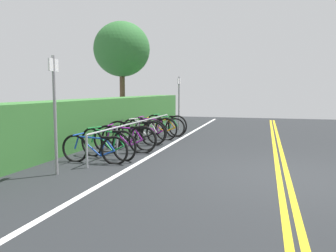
{
  "coord_description": "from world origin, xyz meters",
  "views": [
    {
      "loc": [
        -7.01,
        0.36,
        1.66
      ],
      "look_at": [
        2.48,
        3.0,
        0.64
      ],
      "focal_mm": 37.56,
      "sensor_mm": 36.0,
      "label": 1
    }
  ],
  "objects_px": {
    "bicycle_7": "(160,127)",
    "tree_mid": "(122,50)",
    "bicycle_0": "(94,149)",
    "bicycle_3": "(129,138)",
    "sign_post_near": "(55,104)",
    "bicycle_5": "(144,131)",
    "bike_rack": "(138,127)",
    "bicycle_8": "(166,125)",
    "bicycle_2": "(125,139)",
    "sign_post_far": "(179,98)",
    "bicycle_6": "(152,128)",
    "bicycle_1": "(107,144)",
    "bicycle_4": "(136,133)"
  },
  "relations": [
    {
      "from": "bicycle_4",
      "to": "bicycle_6",
      "type": "relative_size",
      "value": 1.02
    },
    {
      "from": "bicycle_2",
      "to": "bike_rack",
      "type": "bearing_deg",
      "value": 3.66
    },
    {
      "from": "bicycle_2",
      "to": "bicycle_5",
      "type": "bearing_deg",
      "value": 4.41
    },
    {
      "from": "bicycle_3",
      "to": "bicycle_5",
      "type": "relative_size",
      "value": 1.01
    },
    {
      "from": "bicycle_1",
      "to": "bicycle_7",
      "type": "bearing_deg",
      "value": -1.24
    },
    {
      "from": "bicycle_3",
      "to": "bicycle_7",
      "type": "height_order",
      "value": "bicycle_7"
    },
    {
      "from": "bicycle_5",
      "to": "bicycle_6",
      "type": "xyz_separation_m",
      "value": [
        0.68,
        -0.07,
        0.01
      ]
    },
    {
      "from": "bicycle_7",
      "to": "bicycle_6",
      "type": "bearing_deg",
      "value": 175.6
    },
    {
      "from": "bike_rack",
      "to": "bicycle_2",
      "type": "xyz_separation_m",
      "value": [
        -1.24,
        -0.08,
        -0.19
      ]
    },
    {
      "from": "bicycle_5",
      "to": "sign_post_near",
      "type": "distance_m",
      "value": 4.61
    },
    {
      "from": "bicycle_2",
      "to": "bicycle_7",
      "type": "relative_size",
      "value": 0.98
    },
    {
      "from": "bicycle_1",
      "to": "bicycle_3",
      "type": "height_order",
      "value": "bicycle_1"
    },
    {
      "from": "bicycle_3",
      "to": "bicycle_0",
      "type": "bearing_deg",
      "value": 178.05
    },
    {
      "from": "bicycle_4",
      "to": "bicycle_5",
      "type": "relative_size",
      "value": 1.07
    },
    {
      "from": "bicycle_1",
      "to": "tree_mid",
      "type": "height_order",
      "value": "tree_mid"
    },
    {
      "from": "bicycle_7",
      "to": "tree_mid",
      "type": "xyz_separation_m",
      "value": [
        4.49,
        3.32,
        3.29
      ]
    },
    {
      "from": "bicycle_4",
      "to": "tree_mid",
      "type": "xyz_separation_m",
      "value": [
        6.53,
        3.17,
        3.26
      ]
    },
    {
      "from": "bicycle_7",
      "to": "sign_post_near",
      "type": "bearing_deg",
      "value": 176.69
    },
    {
      "from": "bicycle_6",
      "to": "tree_mid",
      "type": "relative_size",
      "value": 0.35
    },
    {
      "from": "bicycle_6",
      "to": "sign_post_far",
      "type": "bearing_deg",
      "value": -4.11
    },
    {
      "from": "bicycle_5",
      "to": "bicycle_6",
      "type": "height_order",
      "value": "bicycle_6"
    },
    {
      "from": "bicycle_6",
      "to": "tree_mid",
      "type": "height_order",
      "value": "tree_mid"
    },
    {
      "from": "bicycle_0",
      "to": "bicycle_3",
      "type": "xyz_separation_m",
      "value": [
        1.91,
        -0.06,
        0.0
      ]
    },
    {
      "from": "bicycle_3",
      "to": "bicycle_8",
      "type": "xyz_separation_m",
      "value": [
        3.31,
        -0.13,
        0.05
      ]
    },
    {
      "from": "bicycle_4",
      "to": "bicycle_7",
      "type": "height_order",
      "value": "bicycle_4"
    },
    {
      "from": "bicycle_6",
      "to": "bicycle_7",
      "type": "relative_size",
      "value": 1.01
    },
    {
      "from": "bicycle_2",
      "to": "sign_post_near",
      "type": "relative_size",
      "value": 0.74
    },
    {
      "from": "bicycle_8",
      "to": "bicycle_0",
      "type": "bearing_deg",
      "value": 177.82
    },
    {
      "from": "sign_post_near",
      "to": "bicycle_7",
      "type": "bearing_deg",
      "value": -3.31
    },
    {
      "from": "bicycle_5",
      "to": "bicycle_3",
      "type": "bearing_deg",
      "value": -177.9
    },
    {
      "from": "sign_post_near",
      "to": "bicycle_2",
      "type": "bearing_deg",
      "value": -7.97
    },
    {
      "from": "bicycle_2",
      "to": "bicycle_6",
      "type": "height_order",
      "value": "bicycle_6"
    },
    {
      "from": "bicycle_2",
      "to": "sign_post_far",
      "type": "relative_size",
      "value": 0.78
    },
    {
      "from": "bicycle_7",
      "to": "tree_mid",
      "type": "bearing_deg",
      "value": 36.47
    },
    {
      "from": "bicycle_6",
      "to": "bicycle_3",
      "type": "bearing_deg",
      "value": 179.49
    },
    {
      "from": "bicycle_5",
      "to": "sign_post_near",
      "type": "height_order",
      "value": "sign_post_near"
    },
    {
      "from": "bike_rack",
      "to": "bicycle_0",
      "type": "bearing_deg",
      "value": 178.23
    },
    {
      "from": "tree_mid",
      "to": "bicycle_6",
      "type": "bearing_deg",
      "value": -147.93
    },
    {
      "from": "bicycle_1",
      "to": "sign_post_far",
      "type": "bearing_deg",
      "value": -2.2
    },
    {
      "from": "tree_mid",
      "to": "bicycle_3",
      "type": "bearing_deg",
      "value": -155.93
    },
    {
      "from": "bike_rack",
      "to": "bicycle_8",
      "type": "height_order",
      "value": "bicycle_8"
    },
    {
      "from": "bicycle_7",
      "to": "tree_mid",
      "type": "relative_size",
      "value": 0.35
    },
    {
      "from": "bicycle_0",
      "to": "bicycle_4",
      "type": "relative_size",
      "value": 0.92
    },
    {
      "from": "bike_rack",
      "to": "bicycle_6",
      "type": "relative_size",
      "value": 3.6
    },
    {
      "from": "bicycle_0",
      "to": "bicycle_1",
      "type": "relative_size",
      "value": 0.96
    },
    {
      "from": "bicycle_0",
      "to": "bicycle_5",
      "type": "distance_m",
      "value": 3.29
    },
    {
      "from": "bicycle_2",
      "to": "tree_mid",
      "type": "distance_m",
      "value": 9.08
    },
    {
      "from": "bicycle_0",
      "to": "bicycle_7",
      "type": "height_order",
      "value": "bicycle_7"
    },
    {
      "from": "sign_post_near",
      "to": "bicycle_1",
      "type": "bearing_deg",
      "value": -8.07
    },
    {
      "from": "sign_post_far",
      "to": "bicycle_7",
      "type": "bearing_deg",
      "value": 175.99
    }
  ]
}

